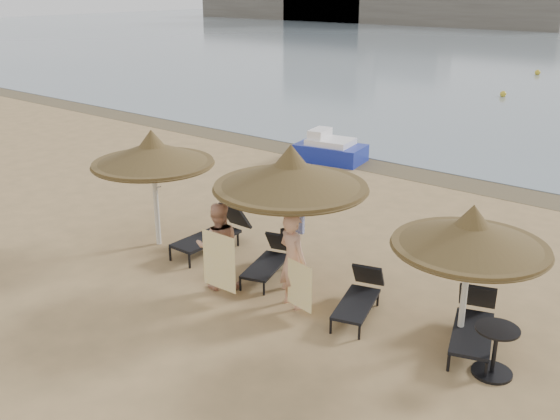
% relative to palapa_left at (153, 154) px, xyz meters
% --- Properties ---
extents(ground, '(160.00, 160.00, 0.00)m').
position_rel_palapa_left_xyz_m(ground, '(3.49, -0.50, -2.16)').
color(ground, tan).
rests_on(ground, ground).
extents(wet_sand_strip, '(200.00, 1.60, 0.01)m').
position_rel_palapa_left_xyz_m(wet_sand_strip, '(3.49, 8.90, -2.16)').
color(wet_sand_strip, brown).
rests_on(wet_sand_strip, ground).
extents(far_shore, '(150.00, 54.80, 12.00)m').
position_rel_palapa_left_xyz_m(far_shore, '(-21.61, 77.32, 0.75)').
color(far_shore, '#665E53').
rests_on(far_shore, ground).
extents(palapa_left, '(2.74, 2.74, 2.71)m').
position_rel_palapa_left_xyz_m(palapa_left, '(0.00, 0.00, 0.00)').
color(palapa_left, silver).
rests_on(palapa_left, ground).
extents(palapa_center, '(2.96, 2.96, 2.94)m').
position_rel_palapa_left_xyz_m(palapa_center, '(3.74, 0.16, 0.18)').
color(palapa_center, silver).
rests_on(palapa_center, ground).
extents(palapa_right, '(2.52, 2.52, 2.50)m').
position_rel_palapa_left_xyz_m(palapa_right, '(7.24, 0.30, -0.17)').
color(palapa_right, silver).
rests_on(palapa_right, ground).
extents(lounger_far_left, '(0.68, 2.04, 0.91)m').
position_rel_palapa_left_xyz_m(lounger_far_left, '(1.22, 0.63, -1.75)').
color(lounger_far_left, black).
rests_on(lounger_far_left, ground).
extents(lounger_near_left, '(1.02, 1.78, 0.76)m').
position_rel_palapa_left_xyz_m(lounger_near_left, '(3.05, 0.38, -1.82)').
color(lounger_near_left, black).
rests_on(lounger_near_left, ground).
extents(lounger_near_right, '(1.01, 1.79, 0.76)m').
position_rel_palapa_left_xyz_m(lounger_near_right, '(5.35, 0.17, -1.82)').
color(lounger_near_right, black).
rests_on(lounger_near_right, ground).
extents(lounger_far_right, '(1.17, 1.97, 0.84)m').
position_rel_palapa_left_xyz_m(lounger_far_right, '(7.39, 0.49, -1.78)').
color(lounger_far_right, black).
rests_on(lounger_far_right, ground).
extents(side_table, '(0.67, 0.67, 0.81)m').
position_rel_palapa_left_xyz_m(side_table, '(8.00, -0.20, -1.78)').
color(side_table, black).
rests_on(side_table, ground).
extents(person_left, '(1.11, 1.10, 2.06)m').
position_rel_palapa_left_xyz_m(person_left, '(2.62, -0.70, -1.13)').
color(person_left, tan).
rests_on(person_left, ground).
extents(person_right, '(1.12, 0.87, 2.14)m').
position_rel_palapa_left_xyz_m(person_right, '(4.22, -0.39, -1.09)').
color(person_right, tan).
rests_on(person_right, ground).
extents(towel_left, '(0.81, 0.04, 1.14)m').
position_rel_palapa_left_xyz_m(towel_left, '(2.97, -1.05, -1.38)').
color(towel_left, yellow).
rests_on(towel_left, ground).
extents(towel_right, '(0.63, 0.14, 0.89)m').
position_rel_palapa_left_xyz_m(towel_right, '(4.57, -0.64, -1.54)').
color(towel_right, yellow).
rests_on(towel_right, ground).
extents(bag_patterned, '(0.34, 0.18, 0.40)m').
position_rel_palapa_left_xyz_m(bag_patterned, '(3.74, 0.34, -0.83)').
color(bag_patterned, silver).
rests_on(bag_patterned, ground).
extents(bag_dark, '(0.25, 0.15, 0.33)m').
position_rel_palapa_left_xyz_m(bag_dark, '(3.74, 0.00, -1.04)').
color(bag_dark, black).
rests_on(bag_dark, ground).
extents(pedal_boat, '(2.46, 1.68, 1.06)m').
position_rel_palapa_left_xyz_m(pedal_boat, '(-0.96, 8.44, -1.77)').
color(pedal_boat, '#18279B').
rests_on(pedal_boat, ground).
extents(buoy_left, '(0.33, 0.33, 0.33)m').
position_rel_palapa_left_xyz_m(buoy_left, '(-0.82, 24.54, -1.99)').
color(buoy_left, gold).
rests_on(buoy_left, ground).
extents(buoy_extra, '(0.36, 0.36, 0.36)m').
position_rel_palapa_left_xyz_m(buoy_extra, '(-2.04, 34.18, -1.98)').
color(buoy_extra, gold).
rests_on(buoy_extra, ground).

